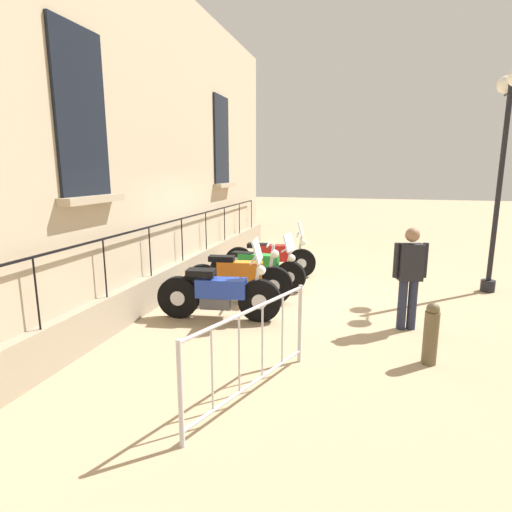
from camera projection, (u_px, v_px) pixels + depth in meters
name	position (u px, v px, depth m)	size (l,w,h in m)	color
ground_plane	(266.00, 295.00, 8.45)	(60.00, 60.00, 0.00)	tan
building_facade	(160.00, 147.00, 8.42)	(0.82, 12.71, 6.06)	tan
motorcycle_blue	(220.00, 294.00, 7.01)	(2.11, 0.68, 1.38)	black
motorcycle_orange	(238.00, 279.00, 7.93)	(2.09, 0.59, 1.16)	black
motorcycle_green	(258.00, 268.00, 8.88)	(2.17, 0.63, 1.22)	black
motorcycle_red	(271.00, 257.00, 9.93)	(2.18, 0.63, 1.34)	black
lamppost	(504.00, 144.00, 8.11)	(0.34, 1.04, 4.30)	black
crowd_barrier	(251.00, 349.00, 4.57)	(0.80, 2.05, 1.05)	#B7B7BF
bollard	(431.00, 333.00, 5.39)	(0.19, 0.19, 0.83)	brown
pedestrian_standing	(410.00, 273.00, 6.48)	(0.51, 0.31, 1.63)	#23283D
distant_building	(213.00, 159.00, 24.01)	(3.30, 4.93, 6.15)	gray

